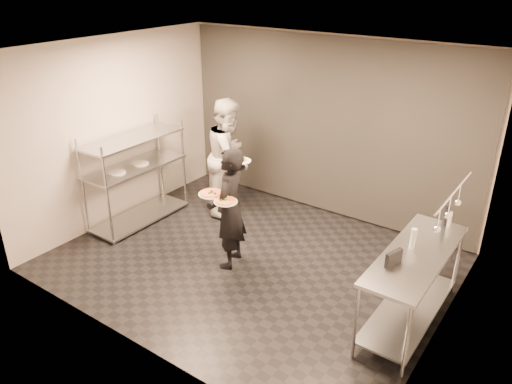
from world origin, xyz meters
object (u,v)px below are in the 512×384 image
Objects in this scene: pass_rack at (136,175)px; chef at (229,157)px; waiter at (230,209)px; pizza_plate_far at (226,201)px; pizza_plate_near at (211,193)px; bottle_clear at (449,219)px; bottle_dark at (446,216)px; prep_counter at (413,276)px; salad_plate at (241,159)px; pos_monitor at (394,258)px; bottle_green at (413,238)px.

chef reaches higher than pass_rack.
pizza_plate_far is (0.12, -0.23, 0.23)m from waiter.
bottle_clear is (2.63, 1.14, -0.05)m from pizza_plate_near.
waiter is 6.89× the size of bottle_dark.
pizza_plate_far is (0.27, -0.06, -0.01)m from pizza_plate_near.
prep_counter is 6.92× the size of salad_plate.
chef is at bearing -159.15° from waiter.
bottle_dark is at bearing 27.30° from pizza_plate_far.
pizza_plate_near is 1.38× the size of bottle_dark.
salad_plate is at bearing -164.81° from bottle_dark.
pizza_plate_near reaches higher than pos_monitor.
waiter reaches higher than bottle_green.
waiter reaches higher than salad_plate.
pass_rack reaches higher than bottle_dark.
bottle_dark is (2.32, 1.20, -0.02)m from pizza_plate_far.
waiter is at bearing 117.61° from pizza_plate_far.
chef is at bearing 161.97° from prep_counter.
bottle_dark is (-0.04, 0.00, 0.03)m from bottle_clear.
salad_plate reaches higher than pizza_plate_near.
prep_counter is at bearing -126.81° from chef.
pass_rack is at bearing -179.97° from prep_counter.
pizza_plate_far is at bearing -170.08° from prep_counter.
chef is 7.15× the size of salad_plate.
pass_rack is at bearing -167.77° from pos_monitor.
pass_rack is 0.86× the size of chef.
pizza_plate_far is 0.65m from salad_plate.
pizza_plate_far is at bearing 10.24° from waiter.
pizza_plate_near is 1.48× the size of bottle_green.
bottle_clear is (3.48, -0.30, 0.08)m from chef.
chef reaches higher than pizza_plate_far.
bottle_clear is at bearing -113.71° from chef.
pass_rack is 4.86× the size of pizza_plate_near.
bottle_green is at bearing 133.90° from prep_counter.
chef reaches higher than prep_counter.
bottle_dark is (0.18, 1.17, 0.04)m from pos_monitor.
pass_rack is at bearing 120.47° from chef.
prep_counter is 6.13× the size of pizza_plate_far.
chef is 8.32× the size of pos_monitor.
bottle_green is (0.04, 0.46, 0.03)m from pos_monitor.
prep_counter is 8.07× the size of bottle_green.
bottle_clear is at bearing 26.87° from pizza_plate_far.
pizza_plate_far is 2.65m from bottle_clear.
waiter is 7.33× the size of pos_monitor.
pizza_plate_near is 2.83m from bottle_dark.
chef reaches higher than pizza_plate_near.
pizza_plate_near is 2.49m from bottle_green.
bottle_green is at bearing -101.03° from bottle_dark.
chef is 3.58m from pos_monitor.
waiter is at bearing -175.90° from prep_counter.
bottle_clear is at bearing 14.95° from salad_plate.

